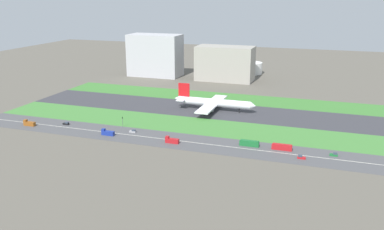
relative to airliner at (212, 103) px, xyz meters
name	(u,v)px	position (x,y,z in m)	size (l,w,h in m)	color
ground_plane	(202,109)	(-8.04, 0.00, -6.23)	(800.00, 800.00, 0.00)	#5B564C
runway	(202,109)	(-8.04, 0.00, -6.18)	(280.00, 46.00, 0.10)	#38383D
grass_median_north	(217,97)	(-8.04, 41.00, -6.18)	(280.00, 36.00, 0.10)	#3D7A33
grass_median_south	(185,124)	(-8.04, -41.00, -6.18)	(280.00, 36.00, 0.10)	#427F38
highway	(167,139)	(-8.04, -73.00, -6.18)	(280.00, 28.00, 0.10)	#4C4C4F
highway_centerline	(167,139)	(-8.04, -73.00, -6.13)	(266.00, 0.50, 0.01)	silver
airliner	(212,103)	(0.00, 0.00, 0.00)	(65.00, 56.00, 19.70)	white
car_1	(66,124)	(-84.98, -68.00, -5.31)	(4.40, 1.80, 2.00)	black
truck_2	(172,140)	(-2.84, -78.00, -4.56)	(8.40, 2.50, 4.00)	#B2191E
bus_1	(249,143)	(42.53, -68.00, -4.41)	(11.60, 2.50, 3.50)	#19662D
truck_0	(108,133)	(-46.83, -78.00, -4.56)	(8.40, 2.50, 4.00)	navy
bus_0	(282,147)	(61.61, -68.00, -4.41)	(11.60, 2.50, 3.50)	#B2191E
car_0	(334,155)	(90.30, -68.00, -5.31)	(4.40, 1.80, 2.00)	#19662D
car_3	(133,131)	(-33.91, -68.00, -5.31)	(4.40, 1.80, 2.00)	#99999E
car_2	(301,157)	(73.31, -78.00, -5.31)	(4.40, 1.80, 2.00)	#B2191E
truck_1	(29,123)	(-107.60, -78.00, -4.56)	(8.40, 2.50, 4.00)	brown
traffic_light	(123,121)	(-45.62, -60.01, -1.94)	(0.36, 0.50, 7.20)	#4C4C51
terminal_building	(155,55)	(-98.04, 114.00, 16.11)	(56.14, 28.15, 44.69)	#B2B2B7
hangar_building	(225,64)	(-19.98, 114.00, 11.36)	(58.28, 27.74, 35.18)	#9E998E
fuel_tank_west	(251,68)	(-1.45, 159.00, 0.21)	(25.08, 25.08, 12.89)	silver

